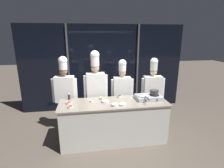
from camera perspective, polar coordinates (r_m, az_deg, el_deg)
ground_plane at (r=4.31m, az=0.54°, el=-17.64°), size 24.00×24.00×0.00m
window_wall_back at (r=5.60m, az=-2.67°, el=5.15°), size 5.16×0.09×2.70m
demo_counter at (r=4.07m, az=0.56°, el=-12.10°), size 2.40×0.78×0.94m
portable_stove at (r=4.13m, az=11.82°, el=-4.24°), size 0.57×0.39×0.10m
frying_pan at (r=4.06m, az=10.14°, el=-3.44°), size 0.31×0.54×0.04m
stock_pot at (r=4.14m, az=13.62°, el=-2.65°), size 0.21×0.19×0.11m
squeeze_bottle_soy at (r=4.12m, az=-13.84°, el=-3.92°), size 0.05×0.05×0.17m
prep_bowl_bell_pepper at (r=3.69m, az=-13.51°, el=-7.22°), size 0.12×0.12×0.04m
prep_bowl_chili_flakes at (r=3.90m, az=-13.88°, el=-5.92°), size 0.14×0.14×0.04m
prep_bowl_mushrooms at (r=3.93m, az=-6.78°, el=-5.46°), size 0.09×0.09×0.04m
prep_bowl_carrots at (r=4.04m, az=-3.33°, el=-4.65°), size 0.11×0.11×0.05m
prep_bowl_ginger at (r=3.71m, az=3.46°, el=-6.59°), size 0.15×0.15×0.04m
prep_bowl_onion at (r=3.67m, az=1.03°, el=-6.79°), size 0.15×0.15×0.05m
prep_bowl_soy_glaze at (r=4.16m, az=2.39°, el=-4.01°), size 0.12×0.12×0.05m
prep_bowl_garlic at (r=3.87m, az=-2.18°, el=-5.64°), size 0.17×0.17×0.04m
serving_spoon_slotted at (r=4.09m, az=-6.83°, el=-4.80°), size 0.20×0.10×0.02m
chef_head at (r=4.42m, az=-15.14°, el=-1.80°), size 0.61×0.28×1.90m
chef_sous at (r=4.36m, az=-5.38°, el=-0.51°), size 0.59×0.25×2.02m
chef_line at (r=4.53m, az=3.30°, el=-1.66°), size 0.58×0.25×1.79m
chef_pastry at (r=4.78m, az=13.09°, el=-1.26°), size 0.62×0.29×1.81m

